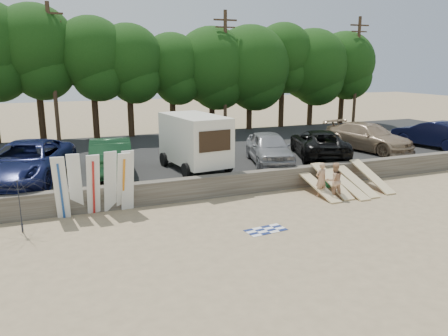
{
  "coord_description": "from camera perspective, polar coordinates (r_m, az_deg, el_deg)",
  "views": [
    {
      "loc": [
        -10.52,
        -14.85,
        5.91
      ],
      "look_at": [
        -3.33,
        3.0,
        1.3
      ],
      "focal_mm": 35.0,
      "sensor_mm": 36.0,
      "label": 1
    }
  ],
  "objects": [
    {
      "name": "ground",
      "position": [
        19.13,
        12.77,
        -4.87
      ],
      "size": [
        120.0,
        120.0,
        0.0
      ],
      "primitive_type": "plane",
      "color": "tan",
      "rests_on": "ground"
    },
    {
      "name": "seawall",
      "position": [
        21.41,
        8.31,
        -1.31
      ],
      "size": [
        44.0,
        0.5,
        1.0
      ],
      "primitive_type": "cube",
      "color": "#6B6356",
      "rests_on": "ground"
    },
    {
      "name": "parking_lot",
      "position": [
        28.0,
        0.6,
        2.02
      ],
      "size": [
        44.0,
        14.5,
        0.7
      ],
      "primitive_type": "cube",
      "color": "#282828",
      "rests_on": "ground"
    },
    {
      "name": "treeline",
      "position": [
        34.13,
        -3.47,
        13.97
      ],
      "size": [
        33.21,
        6.43,
        9.22
      ],
      "color": "#382616",
      "rests_on": "parking_lot"
    },
    {
      "name": "utility_poles",
      "position": [
        33.29,
        0.16,
        12.65
      ],
      "size": [
        25.8,
        0.26,
        9.0
      ],
      "color": "#473321",
      "rests_on": "parking_lot"
    },
    {
      "name": "box_trailer",
      "position": [
        21.89,
        -3.85,
        3.77
      ],
      "size": [
        2.9,
        4.54,
        2.73
      ],
      "rotation": [
        0.0,
        0.0,
        0.13
      ],
      "color": "silver",
      "rests_on": "parking_lot"
    },
    {
      "name": "car_0",
      "position": [
        21.53,
        -24.36,
        0.73
      ],
      "size": [
        4.83,
        7.13,
        1.81
      ],
      "primitive_type": "imported",
      "rotation": [
        0.0,
        0.0,
        -0.31
      ],
      "color": "#151C4B",
      "rests_on": "parking_lot"
    },
    {
      "name": "car_1",
      "position": [
        21.86,
        -14.56,
        1.61
      ],
      "size": [
        2.54,
        5.53,
        1.76
      ],
      "primitive_type": "imported",
      "rotation": [
        0.0,
        0.0,
        3.01
      ],
      "color": "#163E20",
      "rests_on": "parking_lot"
    },
    {
      "name": "car_2",
      "position": [
        23.46,
        5.9,
        2.65
      ],
      "size": [
        3.16,
        5.22,
        1.66
      ],
      "primitive_type": "imported",
      "rotation": [
        0.0,
        0.0,
        -0.26
      ],
      "color": "gray",
      "rests_on": "parking_lot"
    },
    {
      "name": "car_3",
      "position": [
        25.6,
        12.26,
        3.19
      ],
      "size": [
        4.4,
        6.14,
        1.55
      ],
      "primitive_type": "imported",
      "rotation": [
        0.0,
        0.0,
        2.78
      ],
      "color": "black",
      "rests_on": "parking_lot"
    },
    {
      "name": "car_4",
      "position": [
        28.27,
        18.34,
        3.88
      ],
      "size": [
        3.64,
        6.11,
        1.66
      ],
      "primitive_type": "imported",
      "rotation": [
        0.0,
        0.0,
        0.25
      ],
      "color": "#A08466",
      "rests_on": "parking_lot"
    },
    {
      "name": "car_5",
      "position": [
        30.94,
        25.55,
        4.03
      ],
      "size": [
        2.87,
        5.34,
        1.67
      ],
      "primitive_type": "imported",
      "rotation": [
        0.0,
        0.0,
        3.37
      ],
      "color": "black",
      "rests_on": "parking_lot"
    },
    {
      "name": "surfboard_upright_0",
      "position": [
        17.81,
        -20.54,
        -2.48
      ],
      "size": [
        0.6,
        0.68,
        2.55
      ],
      "primitive_type": "cube",
      "rotation": [
        0.21,
        0.0,
        -0.17
      ],
      "color": "white",
      "rests_on": "ground"
    },
    {
      "name": "surfboard_upright_1",
      "position": [
        18.1,
        -18.85,
        -2.08
      ],
      "size": [
        0.56,
        0.6,
        2.56
      ],
      "primitive_type": "cube",
      "rotation": [
        0.19,
        0.0,
        -0.12
      ],
      "color": "white",
      "rests_on": "ground"
    },
    {
      "name": "surfboard_upright_2",
      "position": [
        17.95,
        -16.7,
        -2.11
      ],
      "size": [
        0.54,
        0.76,
        2.53
      ],
      "primitive_type": "cube",
      "rotation": [
        0.26,
        0.0,
        0.06
      ],
      "color": "white",
      "rests_on": "ground"
    },
    {
      "name": "surfboard_upright_3",
      "position": [
        18.14,
        -14.63,
        -1.75
      ],
      "size": [
        0.58,
        0.61,
        2.57
      ],
      "primitive_type": "cube",
      "rotation": [
        0.18,
        0.0,
        0.17
      ],
      "color": "white",
      "rests_on": "ground"
    },
    {
      "name": "surfboard_upright_4",
      "position": [
        18.13,
        -13.03,
        -1.76
      ],
      "size": [
        0.58,
        0.85,
        2.51
      ],
      "primitive_type": "cube",
      "rotation": [
        0.29,
        0.0,
        0.11
      ],
      "color": "white",
      "rests_on": "ground"
    },
    {
      "name": "surfboard_upright_5",
      "position": [
        18.16,
        -12.49,
        -1.62
      ],
      "size": [
        0.55,
        0.58,
        2.57
      ],
      "primitive_type": "cube",
      "rotation": [
        0.18,
        0.0,
        0.1
      ],
      "color": "white",
      "rests_on": "ground"
    },
    {
      "name": "surfboard_low_0",
      "position": [
        20.62,
        12.2,
        -2.33
      ],
      "size": [
        0.56,
        2.92,
        0.81
      ],
      "primitive_type": "cube",
      "rotation": [
        0.25,
        0.0,
        0.0
      ],
      "color": "#D8BC88",
      "rests_on": "ground"
    },
    {
      "name": "surfboard_low_1",
      "position": [
        21.08,
        13.87,
        -1.62
      ],
      "size": [
        0.56,
        2.83,
        1.13
      ],
      "primitive_type": "cube",
      "rotation": [
        0.36,
        0.0,
        0.0
      ],
      "color": "#D8BC88",
      "rests_on": "ground"
    },
    {
      "name": "surfboard_low_2",
      "position": [
        21.27,
        15.65,
        -1.97
      ],
      "size": [
        0.56,
        2.91,
        0.86
      ],
      "primitive_type": "cube",
      "rotation": [
        0.27,
        0.0,
        0.0
      ],
      "color": "#D8BC88",
      "rests_on": "ground"
    },
    {
      "name": "surfboard_low_3",
      "position": [
        21.73,
        16.8,
        -1.57
      ],
      "size": [
        0.56,
        2.88,
        0.97
      ],
      "primitive_type": "cube",
      "rotation": [
        0.31,
        0.0,
        0.0
      ],
      "color": "#D8BC88",
      "rests_on": "ground"
    },
    {
      "name": "surfboard_low_4",
      "position": [
        22.51,
        18.73,
        -1.01
      ],
      "size": [
        0.56,
        2.83,
        1.12
      ],
      "primitive_type": "cube",
      "rotation": [
        0.36,
        0.0,
        0.0
      ],
      "color": "#D8BC88",
      "rests_on": "ground"
    },
    {
      "name": "beachgoer_a",
      "position": [
        20.34,
        12.56,
        -1.45
      ],
      "size": [
        0.6,
        0.42,
        1.57
      ],
      "primitive_type": "imported",
      "rotation": [
        0.0,
        0.0,
        3.22
      ],
      "color": "tan",
      "rests_on": "ground"
    },
    {
      "name": "beachgoer_b",
      "position": [
        20.13,
        14.2,
        -1.6
      ],
      "size": [
        0.86,
        0.71,
        1.64
      ],
      "primitive_type": "imported",
      "rotation": [
        0.0,
        0.0,
        3.02
      ],
      "color": "tan",
      "rests_on": "ground"
    },
    {
      "name": "cooler",
      "position": [
        22.02,
        13.33,
        -2.04
      ],
      "size": [
        0.45,
        0.4,
        0.32
      ],
      "primitive_type": "cube",
      "rotation": [
        0.0,
        0.0,
        0.3
      ],
      "color": "#268B49",
      "rests_on": "ground"
    },
    {
      "name": "gear_bag",
      "position": [
        22.44,
        15.59,
        -2.01
      ],
      "size": [
        0.35,
        0.31,
        0.22
      ],
      "primitive_type": "cube",
      "rotation": [
        0.0,
        0.0,
        -0.24
      ],
      "color": "orange",
      "rests_on": "ground"
    },
    {
      "name": "beach_towel",
      "position": [
        16.12,
        5.47,
        -8.07
      ],
      "size": [
        1.66,
        1.66,
        0.0
      ],
      "primitive_type": "plane",
      "rotation": [
        0.0,
        0.0,
        0.11
      ],
      "color": "white",
      "rests_on": "ground"
    },
    {
      "name": "beach_umbrella",
      "position": [
        17.1,
        -25.31,
        -4.45
      ],
      "size": [
        2.57,
        2.53,
        2.06
      ],
      "primitive_type": "imported",
      "rotation": [
        0.0,
        0.0,
        4.85
      ],
      "color": "black",
      "rests_on": "ground"
    }
  ]
}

